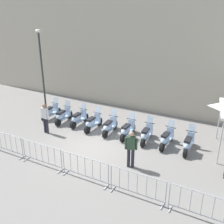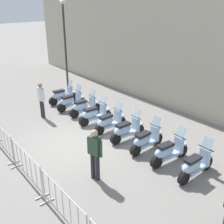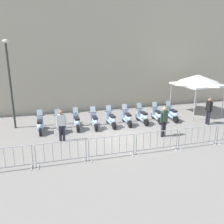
# 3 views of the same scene
# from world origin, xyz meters

# --- Properties ---
(ground_plane) EXTENTS (120.00, 120.00, 0.00)m
(ground_plane) POSITION_xyz_m (0.00, 0.00, 0.00)
(ground_plane) COLOR gray
(motorcycle_0) EXTENTS (0.63, 1.72, 1.24)m
(motorcycle_0) POSITION_xyz_m (-4.00, 2.50, 0.45)
(motorcycle_0) COLOR black
(motorcycle_0) RESTS_ON ground
(motorcycle_1) EXTENTS (0.56, 1.73, 1.24)m
(motorcycle_1) POSITION_xyz_m (-2.94, 2.24, 0.45)
(motorcycle_1) COLOR black
(motorcycle_1) RESTS_ON ground
(motorcycle_2) EXTENTS (0.64, 1.72, 1.24)m
(motorcycle_2) POSITION_xyz_m (-1.87, 2.21, 0.45)
(motorcycle_2) COLOR black
(motorcycle_2) RESTS_ON ground
(motorcycle_3) EXTENTS (0.65, 1.72, 1.24)m
(motorcycle_3) POSITION_xyz_m (-0.83, 1.91, 0.45)
(motorcycle_3) COLOR black
(motorcycle_3) RESTS_ON ground
(motorcycle_4) EXTENTS (0.56, 1.73, 1.24)m
(motorcycle_4) POSITION_xyz_m (0.25, 1.79, 0.45)
(motorcycle_4) COLOR black
(motorcycle_4) RESTS_ON ground
(motorcycle_5) EXTENTS (0.63, 1.72, 1.24)m
(motorcycle_5) POSITION_xyz_m (1.31, 1.68, 0.45)
(motorcycle_5) COLOR black
(motorcycle_5) RESTS_ON ground
(motorcycle_6) EXTENTS (0.56, 1.73, 1.24)m
(motorcycle_6) POSITION_xyz_m (2.38, 1.54, 0.45)
(motorcycle_6) COLOR black
(motorcycle_6) RESTS_ON ground
(motorcycle_7) EXTENTS (0.68, 1.71, 1.24)m
(motorcycle_7) POSITION_xyz_m (3.44, 1.41, 0.45)
(motorcycle_7) COLOR black
(motorcycle_7) RESTS_ON ground
(motorcycle_8) EXTENTS (0.60, 1.72, 1.24)m
(motorcycle_8) POSITION_xyz_m (4.51, 1.27, 0.45)
(motorcycle_8) COLOR black
(motorcycle_8) RESTS_ON ground
(barrier_segment_2) EXTENTS (2.16, 0.71, 1.07)m
(barrier_segment_2) POSITION_xyz_m (-1.43, -2.15, 0.53)
(barrier_segment_2) COLOR #B2B5B7
(barrier_segment_2) RESTS_ON ground
(barrier_segment_3) EXTENTS (2.16, 0.71, 1.07)m
(barrier_segment_3) POSITION_xyz_m (0.80, -2.46, 0.53)
(barrier_segment_3) COLOR #B2B5B7
(barrier_segment_3) RESTS_ON ground
(barrier_segment_4) EXTENTS (2.16, 0.71, 1.07)m
(barrier_segment_4) POSITION_xyz_m (3.04, -2.76, 0.53)
(barrier_segment_4) COLOR #B2B5B7
(barrier_segment_4) RESTS_ON ground
(street_lamp) EXTENTS (0.36, 0.36, 5.30)m
(street_lamp) POSITION_xyz_m (-5.33, 3.96, 3.23)
(street_lamp) COLOR #2D332D
(street_lamp) RESTS_ON ground
(officer_near_row_end) EXTENTS (0.54, 0.28, 1.73)m
(officer_near_row_end) POSITION_xyz_m (2.26, -0.93, 0.98)
(officer_near_row_end) COLOR #23232D
(officer_near_row_end) RESTS_ON ground
(officer_by_barriers) EXTENTS (0.54, 0.29, 1.73)m
(officer_by_barriers) POSITION_xyz_m (-3.11, 0.67, 0.98)
(officer_by_barriers) COLOR #23232D
(officer_by_barriers) RESTS_ON ground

